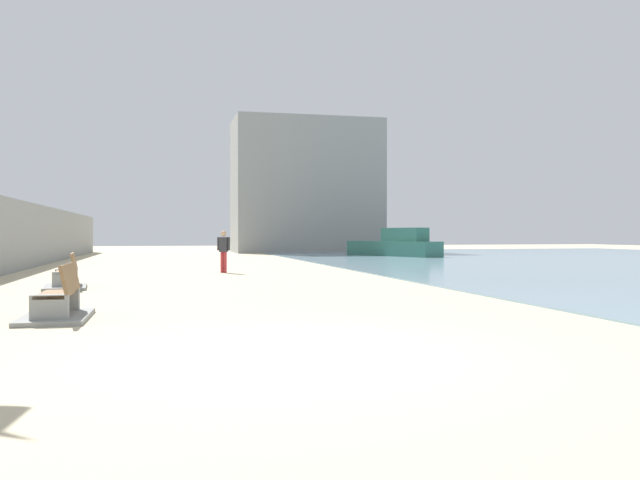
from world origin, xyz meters
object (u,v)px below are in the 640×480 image
boat_far_left (395,245)px  person_walking (224,248)px  bench_near (58,306)px  bench_far (66,280)px

boat_far_left → person_walking: bearing=-128.4°
bench_near → bench_far: bearing=96.4°
bench_near → person_walking: (4.10, 13.48, 0.71)m
bench_far → boat_far_left: (17.71, 22.63, 0.50)m
bench_near → person_walking: size_ratio=1.29×
bench_far → boat_far_left: 28.74m
bench_far → bench_near: bearing=-83.6°
bench_far → person_walking: person_walking is taller
bench_near → person_walking: 14.11m
person_walking → boat_far_left: boat_far_left is taller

